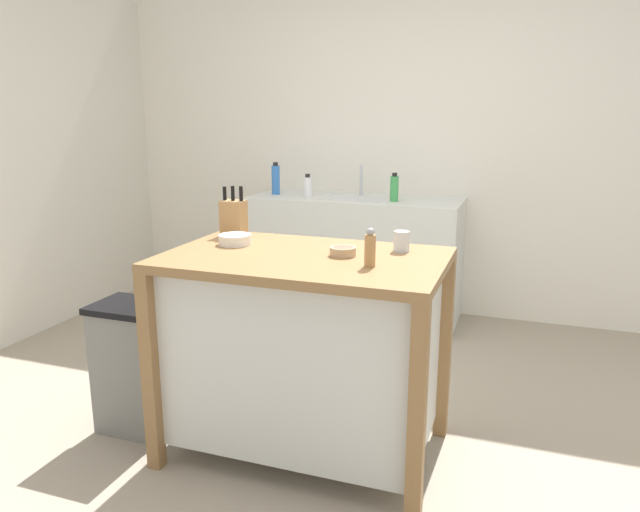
{
  "coord_description": "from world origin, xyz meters",
  "views": [
    {
      "loc": [
        0.79,
        -2.35,
        1.5
      ],
      "look_at": [
        -0.08,
        0.13,
        0.86
      ],
      "focal_mm": 33.52,
      "sensor_mm": 36.0,
      "label": 1
    }
  ],
  "objects_px": {
    "bottle_dish_soap": "(276,179)",
    "bottle_hand_soap": "(394,188)",
    "bowl_ceramic_wide": "(235,239)",
    "kitchen_island": "(305,345)",
    "knife_block": "(234,217)",
    "drinking_cup": "(402,241)",
    "pepper_grinder": "(370,249)",
    "sink_faucet": "(361,180)",
    "bottle_spray_cleaner": "(308,186)",
    "trash_bin": "(136,366)",
    "bowl_stoneware_deep": "(343,251)"
  },
  "relations": [
    {
      "from": "kitchen_island",
      "to": "knife_block",
      "type": "relative_size",
      "value": 4.89
    },
    {
      "from": "kitchen_island",
      "to": "sink_faucet",
      "type": "height_order",
      "value": "sink_faucet"
    },
    {
      "from": "drinking_cup",
      "to": "pepper_grinder",
      "type": "height_order",
      "value": "pepper_grinder"
    },
    {
      "from": "kitchen_island",
      "to": "sink_faucet",
      "type": "relative_size",
      "value": 5.36
    },
    {
      "from": "pepper_grinder",
      "to": "bottle_dish_soap",
      "type": "xyz_separation_m",
      "value": [
        -1.23,
        1.89,
        0.02
      ]
    },
    {
      "from": "bottle_hand_soap",
      "to": "bowl_ceramic_wide",
      "type": "bearing_deg",
      "value": -102.29
    },
    {
      "from": "drinking_cup",
      "to": "sink_faucet",
      "type": "bearing_deg",
      "value": 110.96
    },
    {
      "from": "kitchen_island",
      "to": "bottle_dish_soap",
      "type": "distance_m",
      "value": 2.08
    },
    {
      "from": "trash_bin",
      "to": "bottle_hand_soap",
      "type": "distance_m",
      "value": 2.11
    },
    {
      "from": "kitchen_island",
      "to": "sink_faucet",
      "type": "bearing_deg",
      "value": 98.84
    },
    {
      "from": "pepper_grinder",
      "to": "kitchen_island",
      "type": "bearing_deg",
      "value": 163.82
    },
    {
      "from": "trash_bin",
      "to": "kitchen_island",
      "type": "bearing_deg",
      "value": 5.74
    },
    {
      "from": "bowl_ceramic_wide",
      "to": "sink_faucet",
      "type": "distance_m",
      "value": 1.89
    },
    {
      "from": "bowl_ceramic_wide",
      "to": "trash_bin",
      "type": "height_order",
      "value": "bowl_ceramic_wide"
    },
    {
      "from": "drinking_cup",
      "to": "bowl_stoneware_deep",
      "type": "bearing_deg",
      "value": -142.41
    },
    {
      "from": "bowl_stoneware_deep",
      "to": "pepper_grinder",
      "type": "xyz_separation_m",
      "value": [
        0.15,
        -0.13,
        0.05
      ]
    },
    {
      "from": "drinking_cup",
      "to": "bottle_dish_soap",
      "type": "distance_m",
      "value": 2.05
    },
    {
      "from": "pepper_grinder",
      "to": "bottle_spray_cleaner",
      "type": "height_order",
      "value": "pepper_grinder"
    },
    {
      "from": "kitchen_island",
      "to": "bottle_dish_soap",
      "type": "xyz_separation_m",
      "value": [
        -0.92,
        1.8,
        0.5
      ]
    },
    {
      "from": "sink_faucet",
      "to": "drinking_cup",
      "type": "bearing_deg",
      "value": -69.04
    },
    {
      "from": "pepper_grinder",
      "to": "trash_bin",
      "type": "distance_m",
      "value": 1.32
    },
    {
      "from": "bowl_ceramic_wide",
      "to": "bottle_spray_cleaner",
      "type": "distance_m",
      "value": 1.69
    },
    {
      "from": "bottle_spray_cleaner",
      "to": "bottle_hand_soap",
      "type": "height_order",
      "value": "bottle_hand_soap"
    },
    {
      "from": "bowl_stoneware_deep",
      "to": "pepper_grinder",
      "type": "height_order",
      "value": "pepper_grinder"
    },
    {
      "from": "pepper_grinder",
      "to": "bottle_dish_soap",
      "type": "height_order",
      "value": "bottle_dish_soap"
    },
    {
      "from": "knife_block",
      "to": "trash_bin",
      "type": "distance_m",
      "value": 0.85
    },
    {
      "from": "bottle_dish_soap",
      "to": "bottle_hand_soap",
      "type": "xyz_separation_m",
      "value": [
        0.91,
        -0.05,
        -0.02
      ]
    },
    {
      "from": "bowl_stoneware_deep",
      "to": "pepper_grinder",
      "type": "distance_m",
      "value": 0.21
    },
    {
      "from": "trash_bin",
      "to": "pepper_grinder",
      "type": "bearing_deg",
      "value": -0.31
    },
    {
      "from": "pepper_grinder",
      "to": "bottle_dish_soap",
      "type": "relative_size",
      "value": 0.65
    },
    {
      "from": "trash_bin",
      "to": "bottle_dish_soap",
      "type": "relative_size",
      "value": 2.65
    },
    {
      "from": "knife_block",
      "to": "bottle_dish_soap",
      "type": "height_order",
      "value": "knife_block"
    },
    {
      "from": "bowl_stoneware_deep",
      "to": "bottle_dish_soap",
      "type": "bearing_deg",
      "value": 121.43
    },
    {
      "from": "kitchen_island",
      "to": "bowl_ceramic_wide",
      "type": "distance_m",
      "value": 0.57
    },
    {
      "from": "kitchen_island",
      "to": "knife_block",
      "type": "height_order",
      "value": "knife_block"
    },
    {
      "from": "trash_bin",
      "to": "bowl_stoneware_deep",
      "type": "bearing_deg",
      "value": 7.36
    },
    {
      "from": "sink_faucet",
      "to": "bottle_dish_soap",
      "type": "bearing_deg",
      "value": -163.73
    },
    {
      "from": "bowl_ceramic_wide",
      "to": "drinking_cup",
      "type": "relative_size",
      "value": 1.67
    },
    {
      "from": "sink_faucet",
      "to": "pepper_grinder",
      "type": "bearing_deg",
      "value": -73.41
    },
    {
      "from": "sink_faucet",
      "to": "bottle_hand_soap",
      "type": "height_order",
      "value": "sink_faucet"
    },
    {
      "from": "knife_block",
      "to": "bottle_spray_cleaner",
      "type": "bearing_deg",
      "value": 96.79
    },
    {
      "from": "knife_block",
      "to": "drinking_cup",
      "type": "xyz_separation_m",
      "value": [
        0.84,
        -0.06,
        -0.05
      ]
    },
    {
      "from": "pepper_grinder",
      "to": "bowl_stoneware_deep",
      "type": "bearing_deg",
      "value": 138.74
    },
    {
      "from": "bowl_stoneware_deep",
      "to": "trash_bin",
      "type": "relative_size",
      "value": 0.18
    },
    {
      "from": "drinking_cup",
      "to": "pepper_grinder",
      "type": "distance_m",
      "value": 0.31
    },
    {
      "from": "bottle_dish_soap",
      "to": "drinking_cup",
      "type": "bearing_deg",
      "value": -51.04
    },
    {
      "from": "kitchen_island",
      "to": "pepper_grinder",
      "type": "height_order",
      "value": "pepper_grinder"
    },
    {
      "from": "knife_block",
      "to": "bowl_stoneware_deep",
      "type": "bearing_deg",
      "value": -19.9
    },
    {
      "from": "bottle_dish_soap",
      "to": "sink_faucet",
      "type": "bearing_deg",
      "value": 16.27
    },
    {
      "from": "bowl_ceramic_wide",
      "to": "bottle_hand_soap",
      "type": "xyz_separation_m",
      "value": [
        0.36,
        1.66,
        0.05
      ]
    }
  ]
}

